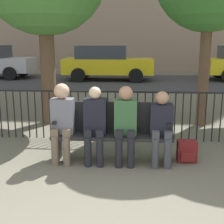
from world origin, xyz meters
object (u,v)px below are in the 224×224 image
(park_bench, at_px, (112,130))
(parked_car_0, at_px, (106,62))
(backpack, at_px, (187,151))
(seated_person_3, at_px, (161,124))
(seated_person_1, at_px, (95,121))
(seated_person_0, at_px, (62,118))
(seated_person_2, at_px, (125,121))

(park_bench, bearing_deg, parked_car_0, 95.63)
(park_bench, xyz_separation_m, backpack, (1.17, 0.01, -0.33))
(backpack, bearing_deg, seated_person_3, -161.72)
(seated_person_1, height_order, parked_car_0, parked_car_0)
(seated_person_0, bearing_deg, park_bench, 9.52)
(backpack, bearing_deg, seated_person_1, -174.53)
(seated_person_2, height_order, parked_car_0, parked_car_0)
(seated_person_1, xyz_separation_m, backpack, (1.43, 0.14, -0.49))
(seated_person_1, relative_size, backpack, 3.54)
(seated_person_3, distance_m, parked_car_0, 10.43)
(seated_person_3, relative_size, backpack, 3.37)
(park_bench, bearing_deg, seated_person_2, -31.90)
(seated_person_0, xyz_separation_m, parked_car_0, (-0.24, 10.28, 0.14))
(parked_car_0, bearing_deg, seated_person_1, -85.86)
(parked_car_0, bearing_deg, seated_person_2, -83.29)
(seated_person_3, height_order, parked_car_0, parked_car_0)
(seated_person_2, relative_size, backpack, 3.59)
(seated_person_1, distance_m, seated_person_3, 1.01)
(seated_person_2, xyz_separation_m, backpack, (0.97, 0.14, -0.51))
(park_bench, xyz_separation_m, seated_person_2, (0.21, -0.13, 0.18))
(backpack, bearing_deg, park_bench, -179.68)
(seated_person_2, distance_m, parked_car_0, 10.35)
(seated_person_2, relative_size, seated_person_3, 1.06)
(seated_person_0, bearing_deg, seated_person_3, -0.23)
(seated_person_1, height_order, seated_person_2, seated_person_2)
(seated_person_0, xyz_separation_m, seated_person_1, (0.51, -0.00, -0.04))
(seated_person_1, bearing_deg, seated_person_3, -0.21)
(seated_person_3, relative_size, parked_car_0, 0.27)
(seated_person_0, relative_size, parked_car_0, 0.29)
(seated_person_0, height_order, parked_car_0, parked_car_0)
(seated_person_2, height_order, backpack, seated_person_2)
(park_bench, height_order, seated_person_1, seated_person_1)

